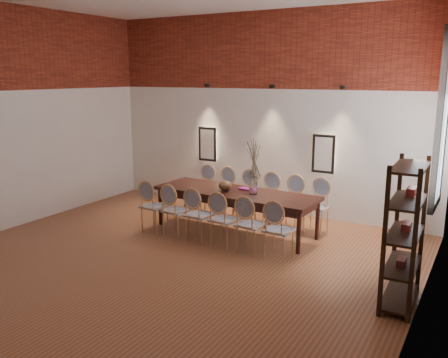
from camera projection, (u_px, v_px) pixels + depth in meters
The scene contains 31 objects.
floor at pixel (161, 266), 7.03m from camera, with size 7.00×7.00×0.02m, color brown.
wall_back at pixel (265, 114), 9.60m from camera, with size 7.00×0.10×4.00m, color silver.
wall_right at pixel (431, 152), 4.87m from camera, with size 0.10×7.00×4.00m, color silver.
brick_band_back at pixel (265, 50), 9.27m from camera, with size 7.00×0.02×1.50m, color maroon.
brick_band_right at pixel (436, 25), 4.63m from camera, with size 0.02×7.00×1.50m, color maroon.
niche_left at pixel (208, 144), 10.30m from camera, with size 0.36×0.06×0.66m, color #FFEAC6.
niche_right at pixel (324, 154), 9.03m from camera, with size 0.36×0.06×0.66m, color #FFEAC6.
spot_fixture_left at pixel (207, 86), 10.01m from camera, with size 0.08×0.08×0.10m, color black.
spot_fixture_mid at pixel (272, 86), 9.28m from camera, with size 0.08×0.08×0.10m, color black.
spot_fixture_right at pixel (342, 87), 8.59m from camera, with size 0.08×0.08×0.10m, color black.
window_glass at pixel (444, 121), 6.57m from camera, with size 0.02×0.78×2.38m, color silver.
window_frame at pixel (442, 121), 6.58m from camera, with size 0.08×0.90×2.50m, color black.
window_mullion at pixel (442, 121), 6.58m from camera, with size 0.06×0.06×2.40m, color black.
dining_table at pixel (235, 212), 8.49m from camera, with size 2.97×0.95×0.75m, color black.
chair_near_a at pixel (154, 206), 8.50m from camera, with size 0.44×0.44×0.94m, color tan, non-canonical shape.
chair_near_b at pixel (176, 210), 8.24m from camera, with size 0.44×0.44×0.94m, color tan, non-canonical shape.
chair_near_c at pixel (199, 215), 7.98m from camera, with size 0.44×0.44×0.94m, color tan, non-canonical shape.
chair_near_d at pixel (224, 219), 7.72m from camera, with size 0.44×0.44×0.94m, color tan, non-canonical shape.
chair_near_e at pixel (251, 224), 7.46m from camera, with size 0.44×0.44×0.94m, color tan, non-canonical shape.
chair_near_f at pixel (279, 230), 7.20m from camera, with size 0.44×0.44×0.94m, color tan, non-canonical shape.
chair_far_a at pixel (203, 189), 9.74m from camera, with size 0.44×0.44×0.94m, color tan, non-canonical shape.
chair_far_b at pixel (223, 192), 9.48m from camera, with size 0.44×0.44×0.94m, color tan, non-canonical shape.
chair_far_c at pixel (244, 196), 9.22m from camera, with size 0.44×0.44×0.94m, color tan, non-canonical shape.
chair_far_d at pixel (267, 199), 8.97m from camera, with size 0.44×0.44×0.94m, color tan, non-canonical shape.
chair_far_e at pixel (291, 203), 8.71m from camera, with size 0.44×0.44×0.94m, color tan, non-canonical shape.
chair_far_f at pixel (316, 207), 8.45m from camera, with size 0.44×0.44×0.94m, color tan, non-canonical shape.
vase at pixel (253, 186), 8.19m from camera, with size 0.14×0.14×0.30m, color silver.
dried_branches at pixel (254, 160), 8.09m from camera, with size 0.50×0.50×0.70m, color #4B3F2D, non-canonical shape.
bowl at pixel (225, 186), 8.44m from camera, with size 0.24×0.24×0.18m, color brown.
book at pixel (247, 189), 8.52m from camera, with size 0.26×0.18×0.03m, color #8E227D.
shelving_rack at pixel (405, 234), 5.71m from camera, with size 0.38×1.00×1.80m, color black, non-canonical shape.
Camera 1 is at (4.11, -5.24, 2.77)m, focal length 38.00 mm.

